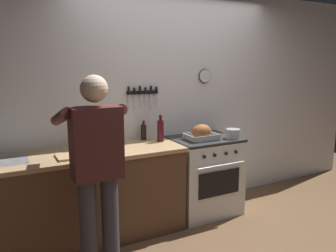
% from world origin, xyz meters
% --- Properties ---
extents(wall_back, '(6.00, 0.13, 2.60)m').
position_xyz_m(wall_back, '(0.00, 1.35, 1.30)').
color(wall_back, silver).
rests_on(wall_back, ground).
extents(counter_block, '(2.03, 0.65, 0.90)m').
position_xyz_m(counter_block, '(-1.21, 0.99, 0.46)').
color(counter_block, brown).
rests_on(counter_block, ground).
extents(stove, '(0.76, 0.67, 0.90)m').
position_xyz_m(stove, '(0.22, 0.99, 0.45)').
color(stove, white).
rests_on(stove, ground).
extents(person_cook, '(0.51, 0.63, 1.66)m').
position_xyz_m(person_cook, '(-1.21, 0.36, 0.95)').
color(person_cook, '#383842').
rests_on(person_cook, ground).
extents(roasting_pan, '(0.35, 0.26, 0.17)m').
position_xyz_m(roasting_pan, '(0.14, 0.92, 0.98)').
color(roasting_pan, '#B7B7BC').
rests_on(roasting_pan, stove).
extents(saucepan, '(0.16, 0.16, 0.11)m').
position_xyz_m(saucepan, '(0.49, 0.81, 0.95)').
color(saucepan, '#B7B7BC').
rests_on(saucepan, stove).
extents(cutting_board, '(0.36, 0.24, 0.02)m').
position_xyz_m(cutting_board, '(-1.26, 0.87, 0.91)').
color(cutting_board, tan).
rests_on(cutting_board, counter_block).
extents(bottle_soy_sauce, '(0.06, 0.06, 0.22)m').
position_xyz_m(bottle_soy_sauce, '(-0.44, 1.22, 0.99)').
color(bottle_soy_sauce, black).
rests_on(bottle_soy_sauce, counter_block).
extents(bottle_cooking_oil, '(0.07, 0.07, 0.27)m').
position_xyz_m(bottle_cooking_oil, '(-1.21, 1.07, 1.01)').
color(bottle_cooking_oil, gold).
rests_on(bottle_cooking_oil, counter_block).
extents(bottle_wine_red, '(0.07, 0.07, 0.30)m').
position_xyz_m(bottle_wine_red, '(-0.31, 1.06, 1.02)').
color(bottle_wine_red, '#47141E').
rests_on(bottle_wine_red, counter_block).
extents(bottle_olive_oil, '(0.07, 0.07, 0.31)m').
position_xyz_m(bottle_olive_oil, '(-1.04, 1.11, 1.03)').
color(bottle_olive_oil, '#385623').
rests_on(bottle_olive_oil, counter_block).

